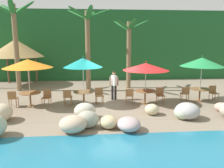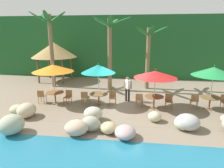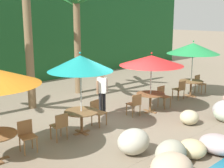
{
  "view_description": "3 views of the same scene",
  "coord_description": "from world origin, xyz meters",
  "px_view_note": "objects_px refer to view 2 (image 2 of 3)",
  "views": [
    {
      "loc": [
        -0.93,
        -11.82,
        3.38
      ],
      "look_at": [
        0.05,
        0.22,
        1.08
      ],
      "focal_mm": 36.19,
      "sensor_mm": 36.0,
      "label": 1
    },
    {
      "loc": [
        0.8,
        -11.2,
        4.26
      ],
      "look_at": [
        -0.72,
        0.37,
        1.28
      ],
      "focal_mm": 31.39,
      "sensor_mm": 36.0,
      "label": 2
    },
    {
      "loc": [
        -7.06,
        -7.44,
        3.73
      ],
      "look_at": [
        0.16,
        0.33,
        1.32
      ],
      "focal_mm": 48.79,
      "sensor_mm": 36.0,
      "label": 3
    }
  ],
  "objects_px": {
    "umbrella_red": "(155,74)",
    "palm_tree_second": "(110,43)",
    "chair_green_inland": "(194,100)",
    "palm_tree_nearest": "(51,40)",
    "dining_table_orange": "(55,94)",
    "chair_red_inland": "(139,99)",
    "chair_teal_seaward": "(113,97)",
    "chair_red_seaward": "(169,100)",
    "umbrella_green": "(214,71)",
    "waiter_in_white": "(128,87)",
    "dining_table_red": "(154,98)",
    "dining_table_green": "(210,99)",
    "palapa_hut": "(54,50)",
    "palm_tree_third": "(148,48)",
    "umbrella_orange": "(53,68)",
    "chair_orange_inland": "(42,96)",
    "dining_table_teal": "(99,96)",
    "chair_orange_seaward": "(68,96)",
    "chair_teal_inland": "(85,97)",
    "umbrella_teal": "(98,69)"
  },
  "relations": [
    {
      "from": "umbrella_red",
      "to": "palm_tree_third",
      "type": "xyz_separation_m",
      "value": [
        -0.26,
        4.35,
        1.16
      ]
    },
    {
      "from": "umbrella_orange",
      "to": "chair_red_seaward",
      "type": "height_order",
      "value": "umbrella_orange"
    },
    {
      "from": "chair_orange_inland",
      "to": "dining_table_red",
      "type": "height_order",
      "value": "chair_orange_inland"
    },
    {
      "from": "chair_orange_seaward",
      "to": "umbrella_teal",
      "type": "xyz_separation_m",
      "value": [
        1.93,
        0.03,
        1.77
      ]
    },
    {
      "from": "chair_orange_inland",
      "to": "chair_teal_inland",
      "type": "xyz_separation_m",
      "value": [
        2.78,
        0.09,
        0.0
      ]
    },
    {
      "from": "chair_teal_seaward",
      "to": "umbrella_red",
      "type": "xyz_separation_m",
      "value": [
        2.49,
        -0.28,
        1.53
      ]
    },
    {
      "from": "chair_orange_seaward",
      "to": "dining_table_green",
      "type": "bearing_deg",
      "value": 1.37
    },
    {
      "from": "chair_teal_inland",
      "to": "waiter_in_white",
      "type": "bearing_deg",
      "value": 21.55
    },
    {
      "from": "chair_red_seaward",
      "to": "umbrella_green",
      "type": "bearing_deg",
      "value": 4.33
    },
    {
      "from": "dining_table_teal",
      "to": "dining_table_red",
      "type": "bearing_deg",
      "value": -1.14
    },
    {
      "from": "chair_red_inland",
      "to": "umbrella_green",
      "type": "xyz_separation_m",
      "value": [
        4.05,
        0.2,
        1.74
      ]
    },
    {
      "from": "dining_table_teal",
      "to": "palm_tree_second",
      "type": "height_order",
      "value": "palm_tree_second"
    },
    {
      "from": "dining_table_orange",
      "to": "umbrella_red",
      "type": "bearing_deg",
      "value": -0.35
    },
    {
      "from": "dining_table_orange",
      "to": "palapa_hut",
      "type": "relative_size",
      "value": 0.27
    },
    {
      "from": "chair_orange_inland",
      "to": "palm_tree_second",
      "type": "xyz_separation_m",
      "value": [
        3.81,
        3.69,
        3.13
      ]
    },
    {
      "from": "umbrella_orange",
      "to": "chair_red_seaward",
      "type": "xyz_separation_m",
      "value": [
        6.96,
        0.02,
        -1.75
      ]
    },
    {
      "from": "palm_tree_second",
      "to": "chair_teal_seaward",
      "type": "bearing_deg",
      "value": -78.88
    },
    {
      "from": "dining_table_orange",
      "to": "palm_tree_nearest",
      "type": "bearing_deg",
      "value": 114.7
    },
    {
      "from": "chair_red_inland",
      "to": "palm_tree_nearest",
      "type": "xyz_separation_m",
      "value": [
        -7.08,
        3.97,
        3.33
      ]
    },
    {
      "from": "dining_table_green",
      "to": "waiter_in_white",
      "type": "bearing_deg",
      "value": 170.7
    },
    {
      "from": "dining_table_teal",
      "to": "umbrella_green",
      "type": "relative_size",
      "value": 0.42
    },
    {
      "from": "umbrella_red",
      "to": "umbrella_green",
      "type": "height_order",
      "value": "umbrella_green"
    },
    {
      "from": "dining_table_green",
      "to": "palm_tree_second",
      "type": "height_order",
      "value": "palm_tree_second"
    },
    {
      "from": "dining_table_teal",
      "to": "waiter_in_white",
      "type": "xyz_separation_m",
      "value": [
        1.71,
        0.95,
        0.37
      ]
    },
    {
      "from": "chair_green_inland",
      "to": "palm_tree_nearest",
      "type": "bearing_deg",
      "value": 159.92
    },
    {
      "from": "palapa_hut",
      "to": "chair_teal_seaward",
      "type": "bearing_deg",
      "value": -43.37
    },
    {
      "from": "dining_table_teal",
      "to": "umbrella_red",
      "type": "relative_size",
      "value": 0.45
    },
    {
      "from": "dining_table_teal",
      "to": "chair_orange_inland",
      "type": "bearing_deg",
      "value": -177.67
    },
    {
      "from": "chair_orange_seaward",
      "to": "umbrella_teal",
      "type": "height_order",
      "value": "umbrella_teal"
    },
    {
      "from": "chair_orange_inland",
      "to": "dining_table_green",
      "type": "distance_m",
      "value": 10.16
    },
    {
      "from": "waiter_in_white",
      "to": "chair_orange_seaward",
      "type": "bearing_deg",
      "value": -164.81
    },
    {
      "from": "chair_green_inland",
      "to": "umbrella_orange",
      "type": "bearing_deg",
      "value": -178.61
    },
    {
      "from": "palm_tree_nearest",
      "to": "palapa_hut",
      "type": "bearing_deg",
      "value": 108.42
    },
    {
      "from": "dining_table_orange",
      "to": "chair_teal_seaward",
      "type": "height_order",
      "value": "chair_teal_seaward"
    },
    {
      "from": "dining_table_orange",
      "to": "chair_red_inland",
      "type": "bearing_deg",
      "value": -0.09
    },
    {
      "from": "dining_table_green",
      "to": "palapa_hut",
      "type": "relative_size",
      "value": 0.27
    },
    {
      "from": "dining_table_red",
      "to": "dining_table_green",
      "type": "xyz_separation_m",
      "value": [
        3.2,
        0.23,
        0.0
      ]
    },
    {
      "from": "umbrella_red",
      "to": "palm_tree_second",
      "type": "relative_size",
      "value": 0.44
    },
    {
      "from": "umbrella_green",
      "to": "umbrella_orange",
      "type": "bearing_deg",
      "value": -178.8
    },
    {
      "from": "palm_tree_nearest",
      "to": "palm_tree_second",
      "type": "height_order",
      "value": "palm_tree_nearest"
    },
    {
      "from": "umbrella_green",
      "to": "dining_table_red",
      "type": "bearing_deg",
      "value": -175.83
    },
    {
      "from": "dining_table_teal",
      "to": "palm_tree_nearest",
      "type": "height_order",
      "value": "palm_tree_nearest"
    },
    {
      "from": "dining_table_orange",
      "to": "chair_red_seaward",
      "type": "height_order",
      "value": "chair_red_seaward"
    },
    {
      "from": "chair_teal_seaward",
      "to": "waiter_in_white",
      "type": "bearing_deg",
      "value": 40.17
    },
    {
      "from": "dining_table_orange",
      "to": "chair_orange_seaward",
      "type": "relative_size",
      "value": 1.26
    },
    {
      "from": "chair_green_inland",
      "to": "waiter_in_white",
      "type": "bearing_deg",
      "value": 168.87
    },
    {
      "from": "dining_table_red",
      "to": "palm_tree_third",
      "type": "distance_m",
      "value": 5.07
    },
    {
      "from": "dining_table_green",
      "to": "palm_tree_third",
      "type": "xyz_separation_m",
      "value": [
        -3.45,
        4.12,
        2.59
      ]
    },
    {
      "from": "chair_orange_inland",
      "to": "chair_teal_inland",
      "type": "bearing_deg",
      "value": 1.87
    },
    {
      "from": "dining_table_orange",
      "to": "chair_orange_seaward",
      "type": "height_order",
      "value": "chair_orange_seaward"
    }
  ]
}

